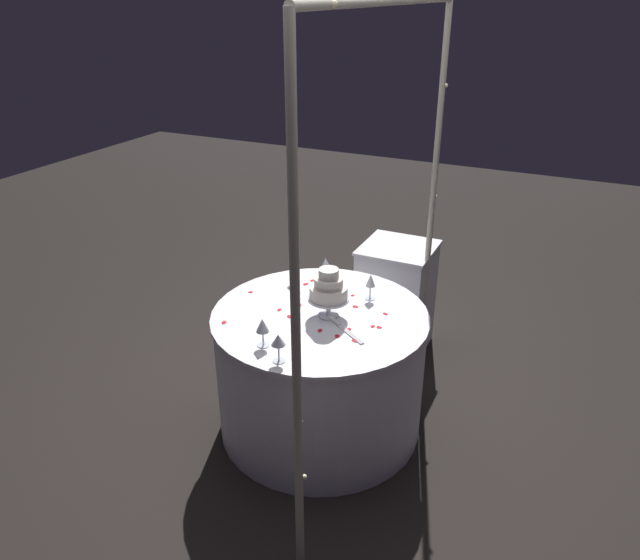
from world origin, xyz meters
name	(u,v)px	position (x,y,z in m)	size (l,w,h in m)	color
ground_plane	(320,423)	(0.00, 0.00, 0.00)	(12.00, 12.00, 0.00)	black
decorative_arch	(384,194)	(0.00, 0.33, 1.44)	(1.84, 0.05, 2.27)	#B7B29E
main_table	(320,371)	(0.00, 0.00, 0.37)	(1.16, 1.16, 0.73)	white
side_table	(395,298)	(-0.99, 0.11, 0.38)	(0.47, 0.47, 0.77)	white
tiered_cake	(328,289)	(0.00, 0.05, 0.89)	(0.22, 0.22, 0.27)	silver
wine_glass_0	(326,265)	(-0.33, -0.12, 0.86)	(0.06, 0.06, 0.18)	silver
wine_glass_1	(295,262)	(-0.30, -0.31, 0.86)	(0.06, 0.06, 0.16)	silver
wine_glass_2	(263,326)	(0.40, -0.11, 0.84)	(0.07, 0.07, 0.15)	silver
wine_glass_3	(371,282)	(-0.27, 0.18, 0.84)	(0.06, 0.06, 0.15)	silver
wine_glass_4	(278,341)	(0.49, 0.02, 0.84)	(0.07, 0.07, 0.14)	silver
cake_knife	(344,329)	(0.09, 0.18, 0.74)	(0.18, 0.26, 0.01)	silver
rose_petal_0	(298,330)	(0.20, -0.03, 0.74)	(0.03, 0.02, 0.00)	red
rose_petal_1	(353,295)	(-0.27, 0.08, 0.74)	(0.03, 0.02, 0.00)	red
rose_petal_2	(224,322)	(0.30, -0.41, 0.74)	(0.03, 0.02, 0.00)	red
rose_petal_3	(313,280)	(-0.35, -0.21, 0.74)	(0.03, 0.02, 0.00)	red
rose_petal_4	(279,310)	(0.06, -0.22, 0.74)	(0.03, 0.02, 0.00)	red
rose_petal_5	(290,317)	(0.10, -0.13, 0.74)	(0.04, 0.03, 0.00)	red
rose_petal_6	(355,307)	(-0.15, 0.14, 0.74)	(0.04, 0.02, 0.00)	red
rose_petal_7	(355,340)	(0.17, 0.27, 0.74)	(0.04, 0.02, 0.00)	red
rose_petal_8	(349,329)	(0.08, 0.20, 0.74)	(0.03, 0.02, 0.00)	red
rose_petal_9	(379,327)	(0.00, 0.33, 0.74)	(0.03, 0.02, 0.00)	red
rose_petal_10	(373,326)	(0.01, 0.30, 0.74)	(0.03, 0.02, 0.00)	red
rose_petal_11	(299,304)	(-0.05, -0.15, 0.74)	(0.03, 0.02, 0.00)	red
rose_petal_12	(385,314)	(-0.15, 0.32, 0.74)	(0.03, 0.02, 0.00)	red
rose_petal_13	(299,305)	(-0.04, -0.15, 0.74)	(0.04, 0.03, 0.00)	red
rose_petal_14	(251,292)	(-0.06, -0.47, 0.74)	(0.03, 0.02, 0.00)	red
rose_petal_15	(337,336)	(0.17, 0.18, 0.74)	(0.04, 0.02, 0.00)	red
rose_petal_16	(306,284)	(-0.28, -0.23, 0.74)	(0.04, 0.03, 0.00)	red
rose_petal_17	(312,298)	(-0.14, -0.12, 0.74)	(0.03, 0.02, 0.00)	red
rose_petal_18	(380,327)	(0.00, 0.34, 0.74)	(0.03, 0.02, 0.00)	red
rose_petal_19	(320,331)	(0.16, 0.08, 0.74)	(0.03, 0.02, 0.00)	red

